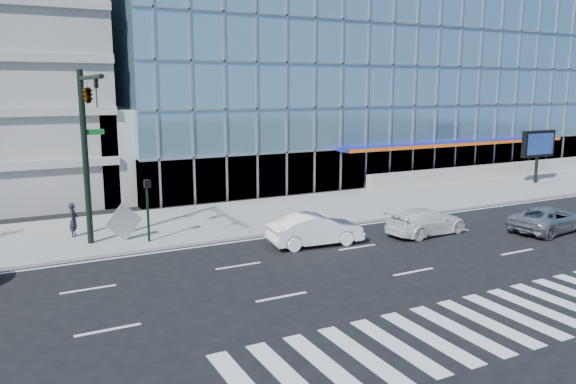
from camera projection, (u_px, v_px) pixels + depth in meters
name	position (u px, v px, depth m)	size (l,w,h in m)	color
ground	(357.00, 247.00, 26.21)	(160.00, 160.00, 0.00)	black
sidewalk	(280.00, 213.00, 33.17)	(120.00, 8.00, 0.15)	gray
theatre_building	(326.00, 86.00, 53.86)	(42.00, 26.00, 15.00)	#76A9C5
ramp_block	(137.00, 152.00, 38.62)	(6.00, 8.00, 6.00)	gray
retaining_wall	(516.00, 169.00, 47.12)	(30.00, 0.80, 1.00)	gray
traffic_signal	(87.00, 116.00, 24.06)	(1.14, 5.74, 8.00)	black
ped_signal_post	(148.00, 201.00, 26.26)	(0.30, 0.33, 3.00)	black
marquee_sign	(538.00, 145.00, 42.62)	(3.20, 0.43, 4.00)	black
silver_suv	(549.00, 219.00, 28.97)	(2.19, 4.76, 1.32)	#B9B8BD
white_suv	(426.00, 221.00, 28.44)	(1.86, 4.57, 1.33)	silver
white_sedan	(315.00, 230.00, 26.47)	(1.58, 4.54, 1.50)	white
pedestrian	(74.00, 220.00, 27.42)	(0.61, 0.40, 1.68)	black
tilted_panel	(124.00, 222.00, 26.67)	(1.30, 0.06, 1.30)	#9F9F9F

